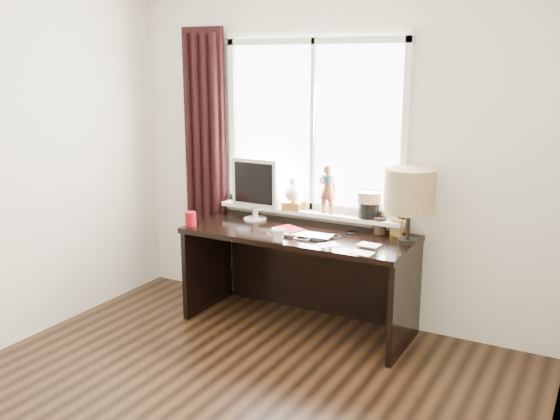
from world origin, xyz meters
The scene contains 15 objects.
wall_back centered at (0.00, 2.00, 1.30)m, with size 3.50×2.60×0.00m, color silver.
wall_right centered at (1.75, 0.00, 1.30)m, with size 4.00×2.60×0.00m, color silver.
laptop centered at (0.04, 1.53, 0.76)m, with size 0.35×0.22×0.03m, color silver.
mug centered at (-0.11, 1.33, 0.80)m, with size 0.10×0.09×0.10m, color white.
red_cup centered at (-0.90, 1.38, 0.80)m, with size 0.08×0.08×0.11m, color maroon.
window centered at (-0.13, 1.95, 1.31)m, with size 1.52×0.20×1.40m.
curtain centered at (-1.13, 1.91, 1.12)m, with size 0.38×0.09×2.25m.
desk centered at (-0.10, 1.73, 0.51)m, with size 1.70×0.70×0.75m.
monitor centered at (-0.56, 1.78, 1.03)m, with size 0.40×0.18×0.49m.
notebook_stack centered at (-0.16, 1.58, 0.77)m, with size 0.26×0.22×0.03m.
brush_holder centered at (0.44, 1.87, 0.81)m, with size 0.09×0.09×0.25m.
icon_frame centered at (0.57, 1.86, 0.81)m, with size 0.10×0.04×0.13m.
table_lamp centered at (0.69, 1.73, 1.11)m, with size 0.35×0.35×0.52m.
loose_papers centered at (0.40, 1.44, 0.75)m, with size 0.44×0.31×0.00m.
desk_cables centered at (0.17, 1.62, 0.75)m, with size 0.27×0.41×0.01m.
Camera 1 is at (1.91, -2.33, 1.97)m, focal length 40.00 mm.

